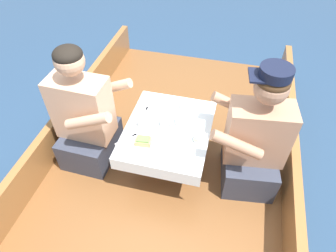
% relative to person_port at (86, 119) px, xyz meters
% --- Properties ---
extents(ground_plane, '(60.00, 60.00, 0.00)m').
position_rel_person_port_xyz_m(ground_plane, '(0.60, -0.01, -0.66)').
color(ground_plane, navy).
extents(boat_deck, '(1.87, 3.30, 0.27)m').
position_rel_person_port_xyz_m(boat_deck, '(0.60, -0.01, -0.52)').
color(boat_deck, brown).
rests_on(boat_deck, ground_plane).
extents(gunwale_port, '(0.06, 3.30, 0.29)m').
position_rel_person_port_xyz_m(gunwale_port, '(-0.30, -0.01, -0.24)').
color(gunwale_port, '#936033').
rests_on(gunwale_port, boat_deck).
extents(gunwale_starboard, '(0.06, 3.30, 0.29)m').
position_rel_person_port_xyz_m(gunwale_starboard, '(1.50, -0.01, -0.24)').
color(gunwale_starboard, '#936033').
rests_on(gunwale_starboard, boat_deck).
extents(cockpit_table, '(0.60, 0.73, 0.38)m').
position_rel_person_port_xyz_m(cockpit_table, '(0.60, 0.08, -0.06)').
color(cockpit_table, '#B2B2B7').
rests_on(cockpit_table, boat_deck).
extents(person_port, '(0.53, 0.45, 0.98)m').
position_rel_person_port_xyz_m(person_port, '(0.00, 0.00, 0.00)').
color(person_port, '#333847').
rests_on(person_port, boat_deck).
extents(person_starboard, '(0.56, 0.50, 0.99)m').
position_rel_person_port_xyz_m(person_starboard, '(1.20, 0.07, 0.01)').
color(person_starboard, '#333847').
rests_on(person_starboard, boat_deck).
extents(plate_sandwich, '(0.18, 0.18, 0.01)m').
position_rel_person_port_xyz_m(plate_sandwich, '(0.48, -0.12, -0.01)').
color(plate_sandwich, white).
rests_on(plate_sandwich, cockpit_table).
extents(plate_bread, '(0.18, 0.18, 0.01)m').
position_rel_person_port_xyz_m(plate_bread, '(0.69, -0.12, -0.01)').
color(plate_bread, white).
rests_on(plate_bread, cockpit_table).
extents(sandwich, '(0.11, 0.08, 0.05)m').
position_rel_person_port_xyz_m(sandwich, '(0.48, -0.12, 0.02)').
color(sandwich, tan).
rests_on(sandwich, plate_sandwich).
extents(bowl_port_near, '(0.13, 0.13, 0.04)m').
position_rel_person_port_xyz_m(bowl_port_near, '(0.70, 0.16, 0.01)').
color(bowl_port_near, white).
rests_on(bowl_port_near, cockpit_table).
extents(bowl_starboard_near, '(0.13, 0.13, 0.04)m').
position_rel_person_port_xyz_m(bowl_starboard_near, '(0.71, 0.31, 0.01)').
color(bowl_starboard_near, white).
rests_on(bowl_starboard_near, cockpit_table).
extents(coffee_cup_port, '(0.09, 0.06, 0.07)m').
position_rel_person_port_xyz_m(coffee_cup_port, '(0.42, 0.05, 0.02)').
color(coffee_cup_port, white).
rests_on(coffee_cup_port, cockpit_table).
extents(coffee_cup_starboard, '(0.09, 0.06, 0.06)m').
position_rel_person_port_xyz_m(coffee_cup_starboard, '(0.57, 0.09, 0.02)').
color(coffee_cup_starboard, white).
rests_on(coffee_cup_starboard, cockpit_table).
extents(tin_can, '(0.07, 0.07, 0.05)m').
position_rel_person_port_xyz_m(tin_can, '(0.83, 0.01, 0.01)').
color(tin_can, silver).
rests_on(tin_can, cockpit_table).
extents(utensil_fork_starboard, '(0.12, 0.14, 0.00)m').
position_rel_person_port_xyz_m(utensil_fork_starboard, '(0.36, -0.09, -0.01)').
color(utensil_fork_starboard, silver).
rests_on(utensil_fork_starboard, cockpit_table).
extents(utensil_spoon_center, '(0.16, 0.08, 0.01)m').
position_rel_person_port_xyz_m(utensil_spoon_center, '(0.47, 0.15, -0.01)').
color(utensil_spoon_center, silver).
rests_on(utensil_spoon_center, cockpit_table).
extents(utensil_knife_starboard, '(0.05, 0.17, 0.00)m').
position_rel_person_port_xyz_m(utensil_knife_starboard, '(0.42, 0.27, -0.01)').
color(utensil_knife_starboard, silver).
rests_on(utensil_knife_starboard, cockpit_table).
extents(utensil_fork_port, '(0.02, 0.17, 0.00)m').
position_rel_person_port_xyz_m(utensil_fork_port, '(0.39, 0.19, -0.01)').
color(utensil_fork_port, silver).
rests_on(utensil_fork_port, cockpit_table).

